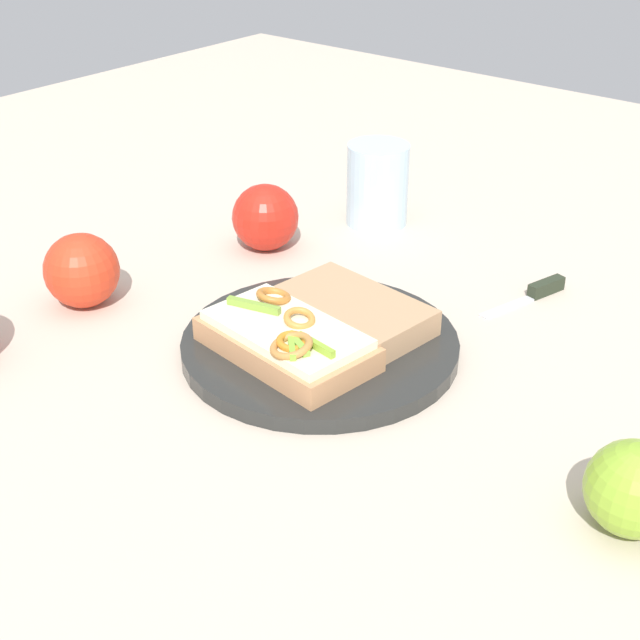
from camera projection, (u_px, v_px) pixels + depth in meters
ground_plane at (320, 352)px, 0.86m from camera, size 2.00×2.00×0.00m
plate at (320, 345)px, 0.85m from camera, size 0.26×0.26×0.02m
sandwich at (286, 339)px, 0.82m from camera, size 0.17×0.11×0.04m
bread_slice_side at (352, 312)px, 0.87m from camera, size 0.16×0.11×0.03m
apple_1 at (82, 270)px, 0.92m from camera, size 0.09×0.09×0.08m
apple_2 at (265, 217)px, 1.04m from camera, size 0.11×0.11×0.08m
apple_3 at (634, 489)px, 0.63m from camera, size 0.08×0.08×0.07m
drinking_glass at (377, 184)px, 1.10m from camera, size 0.08×0.08×0.10m
knife at (536, 292)px, 0.95m from camera, size 0.04×0.11×0.01m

